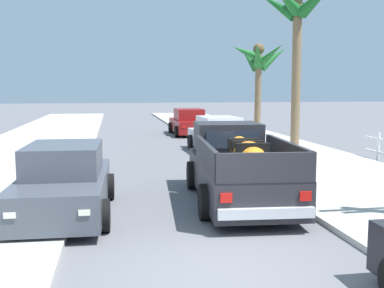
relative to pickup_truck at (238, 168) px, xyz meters
name	(u,v)px	position (x,y,z in m)	size (l,w,h in m)	color
ground_plane	(226,273)	(-1.36, -4.25, -0.81)	(160.00, 160.00, 0.00)	slate
sidewalk_left	(20,158)	(-6.55, 7.75, -0.75)	(5.40, 60.00, 0.12)	#B2AFA8
sidewalk_right	(275,151)	(3.83, 7.75, -0.75)	(5.40, 60.00, 0.12)	#B2AFA8
curb_left	(55,157)	(-5.25, 7.75, -0.76)	(0.16, 60.00, 0.10)	silver
curb_right	(245,152)	(2.53, 7.75, -0.76)	(0.16, 60.00, 0.10)	silver
pickup_truck	(238,168)	(0.00, 0.00, 0.00)	(2.50, 5.34, 1.80)	#28282D
car_left_near	(64,182)	(-4.04, -0.59, -0.10)	(2.14, 4.31, 1.54)	#474C56
car_right_near	(218,136)	(1.47, 8.30, -0.10)	(2.16, 4.32, 1.54)	silver
car_left_mid	(189,123)	(1.47, 15.90, -0.10)	(2.04, 4.27, 1.54)	maroon
palm_tree_right_fore	(297,19)	(5.34, 9.40, 5.04)	(3.54, 3.51, 7.40)	brown
palm_tree_left_mid	(259,61)	(5.64, 15.49, 3.52)	(3.61, 3.93, 5.40)	brown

